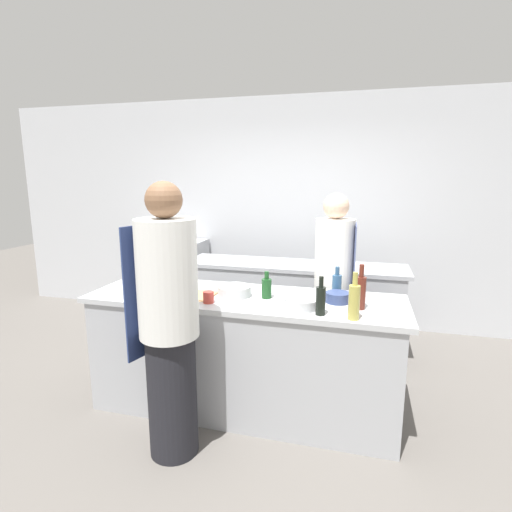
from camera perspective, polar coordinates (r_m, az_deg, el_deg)
name	(u,v)px	position (r m, az deg, el deg)	size (l,w,h in m)	color
ground_plane	(245,406)	(3.48, -1.60, -20.62)	(16.00, 16.00, 0.00)	#605B56
wall_back	(293,212)	(5.05, 5.28, 6.24)	(8.00, 0.06, 2.80)	silver
prep_counter	(245,353)	(3.26, -1.64, -13.62)	(2.44, 0.75, 0.93)	#A8AAAF
pass_counter	(293,306)	(4.37, 5.31, -7.08)	(2.34, 0.58, 0.93)	#A8AAAF
oven_range	(174,280)	(5.32, -11.60, -3.39)	(0.76, 0.63, 1.03)	#A8AAAF
chef_at_prep_near	(169,324)	(2.65, -12.33, -9.52)	(0.43, 0.42, 1.82)	black
chef_at_stove	(333,289)	(3.61, 10.99, -4.69)	(0.35, 0.33, 1.70)	black
bottle_olive_oil	(267,287)	(3.03, 1.52, -4.52)	(0.08, 0.08, 0.21)	#19471E
bottle_vinegar	(321,300)	(2.70, 9.22, -6.18)	(0.07, 0.07, 0.26)	black
bottle_wine	(174,278)	(3.34, -11.57, -3.11)	(0.08, 0.08, 0.23)	silver
bottle_cooking_oil	(337,285)	(3.12, 11.47, -4.05)	(0.07, 0.07, 0.24)	#2D5175
bottle_sauce	(354,301)	(2.65, 13.84, -6.24)	(0.07, 0.07, 0.31)	#B2A84C
bottle_water	(361,291)	(2.87, 14.71, -4.91)	(0.07, 0.07, 0.32)	#5B2319
bowl_mixing_large	(302,302)	(2.85, 6.63, -6.61)	(0.26, 0.26, 0.07)	#B7BABC
bowl_prep_small	(234,291)	(3.09, -3.10, -5.01)	(0.25, 0.25, 0.08)	#B7BABC
bowl_ceramic_blue	(338,297)	(3.00, 11.57, -5.80)	(0.18, 0.18, 0.07)	navy
cup	(208,297)	(2.95, -6.81, -5.85)	(0.08, 0.08, 0.08)	#B2382D
cutting_board	(191,295)	(3.15, -9.21, -5.48)	(0.36, 0.26, 0.01)	tan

